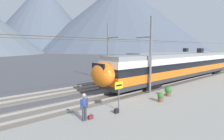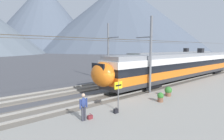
{
  "view_description": "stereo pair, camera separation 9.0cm",
  "coord_description": "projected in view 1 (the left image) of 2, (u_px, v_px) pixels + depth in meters",
  "views": [
    {
      "loc": [
        -10.01,
        -11.41,
        4.65
      ],
      "look_at": [
        2.27,
        3.07,
        2.23
      ],
      "focal_mm": 28.22,
      "sensor_mm": 36.0,
      "label": 1
    },
    {
      "loc": [
        -9.94,
        -11.47,
        4.65
      ],
      "look_at": [
        2.27,
        3.07,
        2.23
      ],
      "focal_mm": 28.22,
      "sensor_mm": 36.0,
      "label": 2
    }
  ],
  "objects": [
    {
      "name": "track_far",
      "position": [
        82.0,
        88.0,
        19.92
      ],
      "size": [
        120.0,
        3.0,
        0.28
      ],
      "color": "#6B6359",
      "rests_on": "ground"
    },
    {
      "name": "track_near",
      "position": [
        108.0,
        97.0,
        16.37
      ],
      "size": [
        120.0,
        3.0,
        0.28
      ],
      "color": "#6B6359",
      "rests_on": "ground"
    },
    {
      "name": "handbag_near_sign",
      "position": [
        116.0,
        111.0,
        11.79
      ],
      "size": [
        0.32,
        0.18,
        0.43
      ],
      "color": "black",
      "rests_on": "platform_slab"
    },
    {
      "name": "potted_plant_by_shelter",
      "position": [
        161.0,
        97.0,
        14.24
      ],
      "size": [
        0.51,
        0.51,
        0.77
      ],
      "color": "brown",
      "rests_on": "platform_slab"
    },
    {
      "name": "mountain_central_peak",
      "position": [
        44.0,
        18.0,
        204.3
      ],
      "size": [
        127.74,
        127.74,
        77.37
      ],
      "primitive_type": "cone",
      "color": "#515B6B",
      "rests_on": "ground"
    },
    {
      "name": "platform_sign",
      "position": [
        119.0,
        89.0,
        12.13
      ],
      "size": [
        0.7,
        0.08,
        2.04
      ],
      "color": "#59595B",
      "rests_on": "platform_slab"
    },
    {
      "name": "handbag_beside_passenger",
      "position": [
        91.0,
        117.0,
        10.81
      ],
      "size": [
        0.32,
        0.18,
        0.37
      ],
      "color": "maroon",
      "rests_on": "platform_slab"
    },
    {
      "name": "catenary_mast_mid",
      "position": [
        150.0,
        54.0,
        17.22
      ],
      "size": [
        49.06,
        2.02,
        7.65
      ],
      "color": "slate",
      "rests_on": "ground"
    },
    {
      "name": "ground_plane",
      "position": [
        115.0,
        100.0,
        15.64
      ],
      "size": [
        400.0,
        400.0,
        0.0
      ],
      "primitive_type": "plane",
      "color": "#4C4C51"
    },
    {
      "name": "train_near_platform",
      "position": [
        184.0,
        65.0,
        25.05
      ],
      "size": [
        30.65,
        2.93,
        4.27
      ],
      "color": "#2D2D30",
      "rests_on": "track_near"
    },
    {
      "name": "potted_plant_platform_edge",
      "position": [
        168.0,
        91.0,
        15.93
      ],
      "size": [
        0.65,
        0.65,
        0.88
      ],
      "color": "brown",
      "rests_on": "platform_slab"
    },
    {
      "name": "platform_slab",
      "position": [
        169.0,
        117.0,
        11.53
      ],
      "size": [
        120.0,
        8.9,
        0.28
      ],
      "primitive_type": "cube",
      "color": "gray",
      "rests_on": "ground"
    },
    {
      "name": "passenger_walking",
      "position": [
        84.0,
        106.0,
        10.45
      ],
      "size": [
        0.53,
        0.22,
        1.69
      ],
      "color": "#383842",
      "rests_on": "platform_slab"
    },
    {
      "name": "train_far_track",
      "position": [
        174.0,
        61.0,
        32.02
      ],
      "size": [
        24.75,
        2.93,
        4.27
      ],
      "color": "#2D2D30",
      "rests_on": "track_far"
    },
    {
      "name": "catenary_mast_far_side",
      "position": [
        109.0,
        51.0,
        24.37
      ],
      "size": [
        49.06,
        2.37,
        7.95
      ],
      "color": "slate",
      "rests_on": "ground"
    },
    {
      "name": "mountain_right_ridge",
      "position": [
        120.0,
        18.0,
        211.81
      ],
      "size": [
        199.37,
        199.37,
        81.04
      ],
      "primitive_type": "cone",
      "color": "#515B6B",
      "rests_on": "ground"
    }
  ]
}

